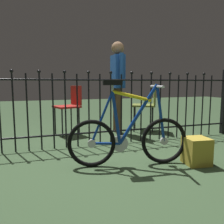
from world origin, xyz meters
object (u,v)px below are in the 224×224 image
Objects in this scene: chair_olive at (148,102)px; chair_red at (70,104)px; bicycle at (128,136)px; display_crate at (196,151)px; person_visitor at (118,79)px.

chair_olive reaches higher than chair_red.
display_crate is at bearing -16.83° from bicycle.
chair_olive is at bearing -6.63° from chair_red.
display_crate is at bearing -61.41° from chair_red.
person_visitor is at bearing 178.69° from chair_olive.
chair_olive is at bearing 55.95° from bicycle.
bicycle is 1.80m from chair_red.
bicycle is 0.81× the size of person_visitor.
display_crate is (0.72, -0.22, -0.17)m from bicycle.
person_visitor is (0.47, 1.60, 0.63)m from bicycle.
chair_olive is at bearing 79.13° from display_crate.
chair_red is at bearing 173.37° from chair_olive.
chair_olive is 1.88m from display_crate.
chair_olive is 1.03× the size of chair_red.
person_visitor reaches higher than chair_red.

